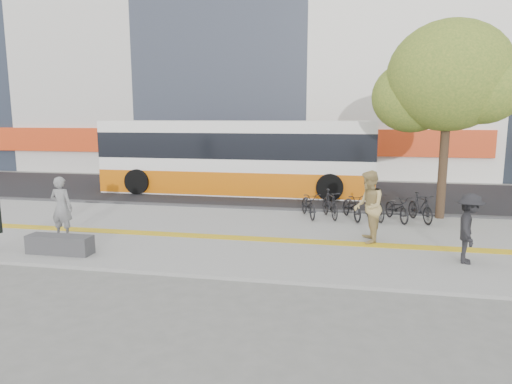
% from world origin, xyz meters
% --- Properties ---
extents(ground, '(120.00, 120.00, 0.00)m').
position_xyz_m(ground, '(0.00, 0.00, 0.00)').
color(ground, '#62625D').
rests_on(ground, ground).
extents(sidewalk, '(40.00, 7.00, 0.08)m').
position_xyz_m(sidewalk, '(0.00, 1.50, 0.04)').
color(sidewalk, gray).
rests_on(sidewalk, ground).
extents(tactile_strip, '(40.00, 0.45, 0.01)m').
position_xyz_m(tactile_strip, '(0.00, 1.00, 0.09)').
color(tactile_strip, gold).
rests_on(tactile_strip, sidewalk).
extents(street, '(40.00, 8.00, 0.06)m').
position_xyz_m(street, '(0.00, 9.00, 0.03)').
color(street, black).
rests_on(street, ground).
extents(curb, '(40.00, 0.25, 0.14)m').
position_xyz_m(curb, '(0.00, 5.00, 0.07)').
color(curb, '#3B3B3D').
rests_on(curb, ground).
extents(bench, '(1.60, 0.45, 0.45)m').
position_xyz_m(bench, '(-2.60, -1.20, 0.30)').
color(bench, '#3B3B3D').
rests_on(bench, sidewalk).
extents(street_tree, '(4.40, 3.80, 6.31)m').
position_xyz_m(street_tree, '(7.18, 4.82, 4.51)').
color(street_tree, '#372419').
rests_on(street_tree, sidewalk).
extents(bus, '(11.73, 2.78, 3.12)m').
position_xyz_m(bus, '(-0.55, 8.50, 1.53)').
color(bus, white).
rests_on(bus, street).
extents(bicycle_row, '(4.48, 1.68, 0.92)m').
position_xyz_m(bicycle_row, '(4.69, 4.00, 0.52)').
color(bicycle_row, black).
rests_on(bicycle_row, sidewalk).
extents(seated_woman, '(0.62, 0.41, 1.69)m').
position_xyz_m(seated_woman, '(-3.40, 0.11, 0.93)').
color(seated_woman, black).
rests_on(seated_woman, sidewalk).
extents(pedestrian_tan, '(0.76, 0.95, 1.90)m').
position_xyz_m(pedestrian_tan, '(4.73, 1.28, 1.03)').
color(pedestrian_tan, tan).
rests_on(pedestrian_tan, sidewalk).
extents(pedestrian_dark, '(0.79, 1.13, 1.59)m').
position_xyz_m(pedestrian_dark, '(6.87, -0.05, 0.88)').
color(pedestrian_dark, black).
rests_on(pedestrian_dark, sidewalk).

